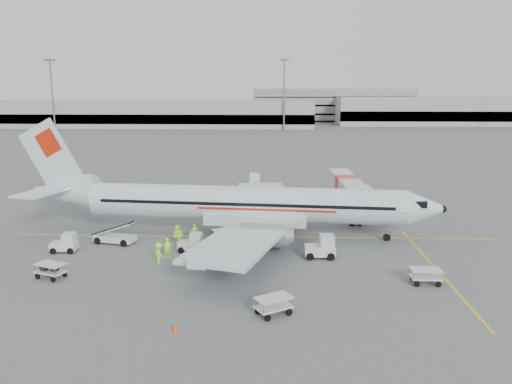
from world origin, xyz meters
TOP-DOWN VIEW (x-y plane):
  - ground at (0.00, 0.00)m, footprint 360.00×360.00m
  - stripe_lead at (0.00, 0.00)m, footprint 44.00×0.20m
  - stripe_cross at (14.00, -8.00)m, footprint 0.20×20.00m
  - terminal_west at (-40.00, 130.00)m, footprint 110.00×22.00m
  - terminal_east at (70.00, 145.00)m, footprint 90.00×26.00m
  - parking_garage at (25.00, 160.00)m, footprint 62.00×24.00m
  - treeline at (0.00, 175.00)m, footprint 300.00×3.00m
  - mast_west at (-70.00, 118.00)m, footprint 3.20×1.20m
  - mast_center at (5.00, 118.00)m, footprint 3.20×1.20m
  - aircraft at (-0.92, 0.36)m, footprint 40.46×33.04m
  - jet_bridge at (9.62, 9.61)m, footprint 3.48×15.35m
  - belt_loader at (-12.33, -2.31)m, footprint 5.03×2.84m
  - tug_fore at (5.41, -5.52)m, footprint 2.45×1.43m
  - tug_mid at (-5.27, -4.30)m, footprint 2.12×1.32m
  - tug_aft at (-15.83, -4.83)m, footprint 2.14×1.28m
  - cart_loaded_a at (-2.44, -2.00)m, footprint 2.76×2.23m
  - cart_loaded_b at (-14.37, -10.64)m, footprint 2.43×1.94m
  - cart_empty_a at (1.68, -16.01)m, footprint 2.54×2.26m
  - cart_empty_b at (12.31, -10.80)m, footprint 2.11×1.25m
  - cone_nose at (12.83, 4.30)m, footprint 0.42×0.42m
  - cone_port at (4.76, 10.33)m, footprint 0.41×0.41m
  - cone_stbd at (-3.84, -18.38)m, footprint 0.35×0.35m
  - crew_a at (-6.86, -5.91)m, footprint 0.72×0.66m
  - crew_b at (-6.56, -2.97)m, footprint 1.10×0.99m
  - crew_c at (-7.26, -7.29)m, footprint 1.17×1.21m
  - crew_d at (-5.35, -1.50)m, footprint 0.98×0.84m

SIDE VIEW (x-z plane):
  - ground at x=0.00m, z-range 0.00..0.00m
  - stripe_lead at x=0.00m, z-range 0.00..0.01m
  - stripe_cross at x=14.00m, z-range 0.00..0.01m
  - cone_stbd at x=-3.84m, z-range 0.00..0.58m
  - cone_port at x=4.76m, z-range 0.00..0.66m
  - cone_nose at x=12.83m, z-range 0.00..0.68m
  - cart_empty_b at x=12.31m, z-range 0.00..1.10m
  - cart_loaded_b at x=-14.37m, z-range 0.00..1.10m
  - cart_empty_a at x=1.68m, z-range 0.00..1.14m
  - cart_loaded_a at x=-2.44m, z-range 0.00..1.25m
  - tug_mid at x=-5.27m, z-range 0.00..1.57m
  - crew_d at x=-5.35m, z-range 0.00..1.58m
  - tug_aft at x=-15.83m, z-range 0.00..1.61m
  - crew_a at x=-6.86m, z-range 0.00..1.64m
  - crew_c at x=-7.26m, z-range 0.00..1.66m
  - crew_b at x=-6.56m, z-range 0.00..1.86m
  - tug_fore at x=5.41m, z-range 0.00..1.88m
  - belt_loader at x=-12.33m, z-range 0.00..2.57m
  - jet_bridge at x=9.62m, z-range 0.00..4.00m
  - treeline at x=0.00m, z-range 0.00..6.00m
  - terminal_west at x=-40.00m, z-range 0.00..9.00m
  - terminal_east at x=70.00m, z-range 0.00..10.00m
  - aircraft at x=-0.92m, z-range 0.00..10.45m
  - parking_garage at x=25.00m, z-range 0.00..14.00m
  - mast_west at x=-70.00m, z-range 0.00..22.00m
  - mast_center at x=5.00m, z-range 0.00..22.00m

